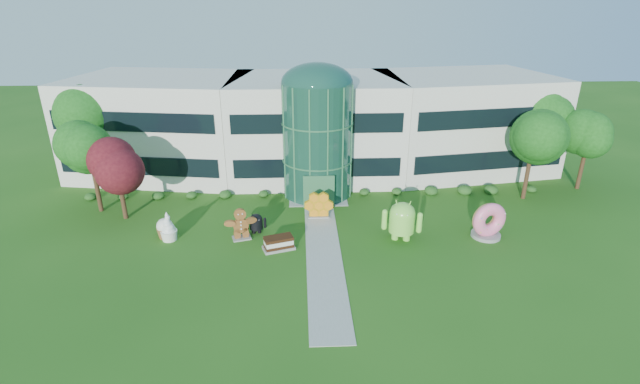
{
  "coord_description": "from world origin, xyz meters",
  "views": [
    {
      "loc": [
        -1.47,
        -26.46,
        16.24
      ],
      "look_at": [
        -0.03,
        6.0,
        2.6
      ],
      "focal_mm": 26.0,
      "sensor_mm": 36.0,
      "label": 1
    }
  ],
  "objects_px": {
    "android_green": "(402,218)",
    "gingerbread": "(241,224)",
    "android_black": "(256,222)",
    "donut": "(488,220)"
  },
  "relations": [
    {
      "from": "donut",
      "to": "android_green",
      "type": "bearing_deg",
      "value": 168.39
    },
    {
      "from": "android_green",
      "to": "android_black",
      "type": "relative_size",
      "value": 1.89
    },
    {
      "from": "android_green",
      "to": "gingerbread",
      "type": "height_order",
      "value": "android_green"
    },
    {
      "from": "donut",
      "to": "gingerbread",
      "type": "distance_m",
      "value": 17.95
    },
    {
      "from": "android_green",
      "to": "donut",
      "type": "xyz_separation_m",
      "value": [
        6.35,
        0.15,
        -0.32
      ]
    },
    {
      "from": "android_green",
      "to": "android_black",
      "type": "xyz_separation_m",
      "value": [
        -10.56,
        1.49,
        -0.8
      ]
    },
    {
      "from": "android_green",
      "to": "android_black",
      "type": "bearing_deg",
      "value": -173.5
    },
    {
      "from": "android_green",
      "to": "gingerbread",
      "type": "xyz_separation_m",
      "value": [
        -11.58,
        0.65,
        -0.49
      ]
    },
    {
      "from": "android_black",
      "to": "donut",
      "type": "height_order",
      "value": "donut"
    },
    {
      "from": "android_green",
      "to": "donut",
      "type": "distance_m",
      "value": 6.36
    }
  ]
}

